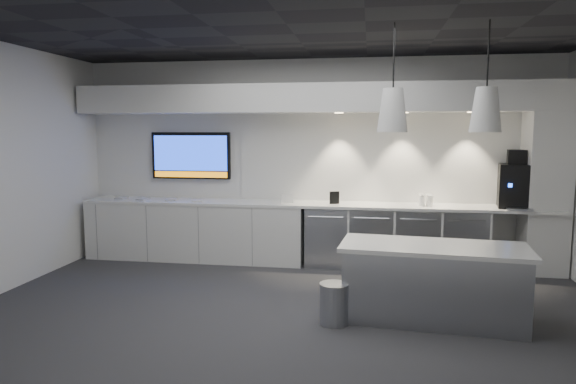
% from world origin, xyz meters
% --- Properties ---
extents(floor, '(7.00, 7.00, 0.00)m').
position_xyz_m(floor, '(0.00, 0.00, 0.00)').
color(floor, '#2F2F31').
rests_on(floor, ground).
extents(ceiling, '(7.00, 7.00, 0.00)m').
position_xyz_m(ceiling, '(0.00, 0.00, 3.00)').
color(ceiling, black).
rests_on(ceiling, wall_back).
extents(wall_back, '(7.00, 0.00, 7.00)m').
position_xyz_m(wall_back, '(0.00, 2.50, 1.50)').
color(wall_back, silver).
rests_on(wall_back, floor).
extents(wall_front, '(7.00, 0.00, 7.00)m').
position_xyz_m(wall_front, '(0.00, -2.50, 1.50)').
color(wall_front, silver).
rests_on(wall_front, floor).
extents(back_counter, '(6.80, 0.65, 0.04)m').
position_xyz_m(back_counter, '(0.00, 2.17, 0.88)').
color(back_counter, white).
rests_on(back_counter, left_base_cabinets).
extents(left_base_cabinets, '(3.30, 0.63, 0.86)m').
position_xyz_m(left_base_cabinets, '(-1.75, 2.17, 0.43)').
color(left_base_cabinets, silver).
rests_on(left_base_cabinets, floor).
extents(fridge_unit_a, '(0.60, 0.61, 0.85)m').
position_xyz_m(fridge_unit_a, '(0.25, 2.17, 0.42)').
color(fridge_unit_a, '#97999F').
rests_on(fridge_unit_a, floor).
extents(fridge_unit_b, '(0.60, 0.61, 0.85)m').
position_xyz_m(fridge_unit_b, '(0.88, 2.17, 0.42)').
color(fridge_unit_b, '#97999F').
rests_on(fridge_unit_b, floor).
extents(fridge_unit_c, '(0.60, 0.61, 0.85)m').
position_xyz_m(fridge_unit_c, '(1.51, 2.17, 0.42)').
color(fridge_unit_c, '#97999F').
rests_on(fridge_unit_c, floor).
extents(fridge_unit_d, '(0.60, 0.61, 0.85)m').
position_xyz_m(fridge_unit_d, '(2.14, 2.17, 0.42)').
color(fridge_unit_d, '#97999F').
rests_on(fridge_unit_d, floor).
extents(backsplash, '(4.60, 0.03, 1.30)m').
position_xyz_m(backsplash, '(1.20, 2.48, 1.55)').
color(backsplash, silver).
rests_on(backsplash, wall_back).
extents(soffit, '(6.90, 0.60, 0.40)m').
position_xyz_m(soffit, '(0.00, 2.20, 2.40)').
color(soffit, silver).
rests_on(soffit, wall_back).
extents(column, '(0.55, 0.55, 2.60)m').
position_xyz_m(column, '(3.20, 2.20, 1.30)').
color(column, silver).
rests_on(column, floor).
extents(wall_tv, '(1.25, 0.07, 0.72)m').
position_xyz_m(wall_tv, '(-1.90, 2.45, 1.56)').
color(wall_tv, black).
rests_on(wall_tv, wall_back).
extents(island, '(1.93, 0.96, 0.79)m').
position_xyz_m(island, '(1.51, 0.11, 0.40)').
color(island, '#97999F').
rests_on(island, floor).
extents(bin, '(0.39, 0.39, 0.42)m').
position_xyz_m(bin, '(0.52, -0.15, 0.21)').
color(bin, '#97999F').
rests_on(bin, floor).
extents(coffee_machine, '(0.51, 0.66, 0.79)m').
position_xyz_m(coffee_machine, '(2.82, 2.20, 1.22)').
color(coffee_machine, black).
rests_on(coffee_machine, back_counter).
extents(sign_black, '(0.14, 0.07, 0.18)m').
position_xyz_m(sign_black, '(0.35, 2.14, 0.99)').
color(sign_black, black).
rests_on(sign_black, back_counter).
extents(sign_white, '(0.18, 0.06, 0.14)m').
position_xyz_m(sign_white, '(-0.33, 2.10, 0.97)').
color(sign_white, white).
rests_on(sign_white, back_counter).
extents(cup_cluster, '(0.18, 0.18, 0.16)m').
position_xyz_m(cup_cluster, '(1.62, 2.15, 0.98)').
color(cup_cluster, white).
rests_on(cup_cluster, back_counter).
extents(tray_a, '(0.18, 0.18, 0.02)m').
position_xyz_m(tray_a, '(-2.93, 2.16, 0.91)').
color(tray_a, '#B1B1B1').
rests_on(tray_a, back_counter).
extents(tray_b, '(0.20, 0.20, 0.02)m').
position_xyz_m(tray_b, '(-2.54, 2.08, 0.91)').
color(tray_b, '#B1B1B1').
rests_on(tray_b, back_counter).
extents(tray_c, '(0.19, 0.19, 0.02)m').
position_xyz_m(tray_c, '(-2.11, 2.10, 0.91)').
color(tray_c, '#B1B1B1').
rests_on(tray_c, back_counter).
extents(tray_d, '(0.20, 0.20, 0.02)m').
position_xyz_m(tray_d, '(-1.69, 2.08, 0.91)').
color(tray_d, '#B1B1B1').
rests_on(tray_d, back_counter).
extents(pendant_left, '(0.31, 0.31, 1.14)m').
position_xyz_m(pendant_left, '(1.06, 0.11, 2.15)').
color(pendant_left, silver).
rests_on(pendant_left, ceiling).
extents(pendant_right, '(0.31, 0.31, 1.14)m').
position_xyz_m(pendant_right, '(1.95, 0.11, 2.15)').
color(pendant_right, silver).
rests_on(pendant_right, ceiling).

